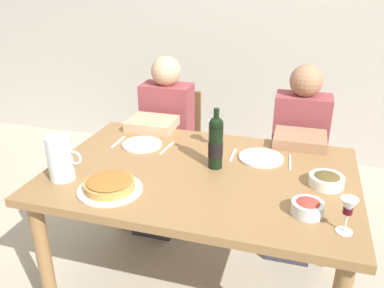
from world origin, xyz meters
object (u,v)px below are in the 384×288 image
Objects in this scene: dinner_plate_left_setting at (142,144)px; chair_left at (174,142)px; baked_tart at (110,185)px; dinner_plate_right_setting at (261,158)px; olive_bowl at (327,180)px; dining_table at (201,187)px; wine_bottle at (216,143)px; chair_right at (297,157)px; wine_glass_left_diner at (348,208)px; wine_glass_right_diner at (214,129)px; diner_right at (298,155)px; diner_left at (162,139)px; water_pitcher at (61,160)px; salad_bowl at (308,207)px.

chair_left reaches higher than dinner_plate_left_setting.
baked_tart is 1.24× the size of dinner_plate_right_setting.
olive_bowl is 0.67× the size of dinner_plate_right_setting.
wine_bottle reaches higher than dining_table.
chair_right is (0.79, 1.18, -0.29)m from baked_tart.
wine_glass_right_diner reaches higher than wine_glass_left_diner.
dining_table is at bearing 54.25° from diner_right.
diner_left is at bearing 89.93° from chair_left.
diner_left is (-1.04, 0.62, -0.17)m from olive_bowl.
dining_table is at bearing 41.45° from baked_tart.
baked_tart is 0.34× the size of chair_left.
water_pitcher is 0.19× the size of diner_left.
baked_tart is at bearing -175.97° from salad_bowl.
wine_bottle is 0.36× the size of chair_right.
dinner_plate_right_setting is at bearing 73.87° from chair_right.
dinner_plate_right_setting is at bearing -18.34° from wine_glass_right_diner.
salad_bowl is 0.88× the size of wine_glass_right_diner.
water_pitcher is at bearing 39.81° from diner_right.
dinner_plate_left_setting is at bearing 162.65° from wine_bottle.
dining_table is at bearing -26.86° from dinner_plate_left_setting.
wine_glass_right_diner is at bearing 143.14° from diner_left.
dinner_plate_left_setting is (0.21, 0.47, -0.09)m from water_pitcher.
dining_table is 0.79m from diner_right.
water_pitcher is at bearing 81.61° from chair_left.
diner_left is 1.33× the size of chair_right.
water_pitcher is 0.83m from wine_glass_right_diner.
chair_left is 1.00× the size of chair_right.
wine_glass_right_diner reaches higher than dining_table.
olive_bowl is 0.36m from wine_glass_left_diner.
salad_bowl is (1.12, 0.02, -0.06)m from water_pitcher.
diner_left reaches higher than baked_tart.
dinner_plate_right_setting is at bearing 28.89° from water_pitcher.
water_pitcher is at bearing 79.47° from diner_left.
dining_table is at bearing 154.74° from salad_bowl.
chair_left is (-0.11, 1.18, -0.29)m from baked_tart.
dinner_plate_right_setting is (-0.32, 0.20, -0.02)m from olive_bowl.
diner_right is at bearing 66.29° from dinner_plate_right_setting.
chair_left is at bearing 93.99° from dinner_plate_left_setting.
wine_glass_left_diner is 0.65× the size of dinner_plate_left_setting.
wine_bottle is at bearing 121.57° from chair_left.
chair_left is at bearing 117.28° from dining_table.
wine_glass_left_diner reaches higher than chair_left.
olive_bowl is 0.66m from diner_right.
diner_left is 0.94m from chair_right.
diner_left is (-0.96, 0.88, -0.18)m from salad_bowl.
dining_table is 0.24m from wine_bottle.
dining_table is at bearing 116.89° from chair_left.
chair_left reaches higher than dining_table.
baked_tart is 0.96m from diner_left.
water_pitcher is 1.49× the size of wine_glass_left_diner.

